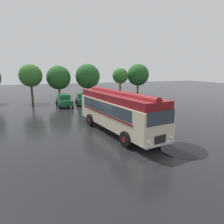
% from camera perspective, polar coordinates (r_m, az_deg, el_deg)
% --- Properties ---
extents(ground_plane, '(120.00, 120.00, 0.00)m').
position_cam_1_polar(ground_plane, '(16.64, 0.99, -5.90)').
color(ground_plane, black).
extents(vintage_bus, '(4.07, 10.35, 3.49)m').
position_cam_1_polar(vintage_bus, '(16.37, 1.83, 0.65)').
color(vintage_bus, beige).
rests_on(vintage_bus, ground).
extents(car_near_left, '(2.15, 4.29, 1.66)m').
position_cam_1_polar(car_near_left, '(29.04, -13.55, 3.27)').
color(car_near_left, '#144C28').
rests_on(car_near_left, ground).
extents(car_mid_left, '(2.22, 4.33, 1.66)m').
position_cam_1_polar(car_mid_left, '(30.03, -8.34, 3.77)').
color(car_mid_left, '#144C28').
rests_on(car_mid_left, ground).
extents(car_mid_right, '(2.34, 4.38, 1.66)m').
position_cam_1_polar(car_mid_right, '(30.42, -2.64, 3.99)').
color(car_mid_right, black).
rests_on(car_mid_right, ground).
extents(car_far_right, '(2.02, 4.23, 1.66)m').
position_cam_1_polar(car_far_right, '(31.41, 2.47, 4.25)').
color(car_far_right, silver).
rests_on(car_far_right, ground).
extents(tree_left_of_centre, '(3.47, 3.47, 5.94)m').
position_cam_1_polar(tree_left_of_centre, '(33.45, -22.19, 9.59)').
color(tree_left_of_centre, '#4C3823').
rests_on(tree_left_of_centre, ground).
extents(tree_centre, '(3.87, 3.87, 5.73)m').
position_cam_1_polar(tree_centre, '(34.10, -14.88, 9.49)').
color(tree_centre, '#4C3823').
rests_on(tree_centre, ground).
extents(tree_right_of_centre, '(4.13, 4.13, 6.03)m').
position_cam_1_polar(tree_right_of_centre, '(34.66, -6.85, 10.12)').
color(tree_right_of_centre, '#4C3823').
rests_on(tree_right_of_centre, ground).
extents(tree_far_right, '(2.85, 2.85, 5.40)m').
position_cam_1_polar(tree_far_right, '(37.11, 2.51, 10.19)').
color(tree_far_right, '#4C3823').
rests_on(tree_far_right, ground).
extents(tree_extra_right, '(4.10, 4.10, 6.14)m').
position_cam_1_polar(tree_extra_right, '(39.12, 7.29, 10.41)').
color(tree_extra_right, '#4C3823').
rests_on(tree_extra_right, ground).
extents(puddle_patch, '(3.08, 3.08, 0.01)m').
position_cam_1_polar(puddle_patch, '(13.99, 19.54, -10.21)').
color(puddle_patch, black).
rests_on(puddle_patch, ground).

